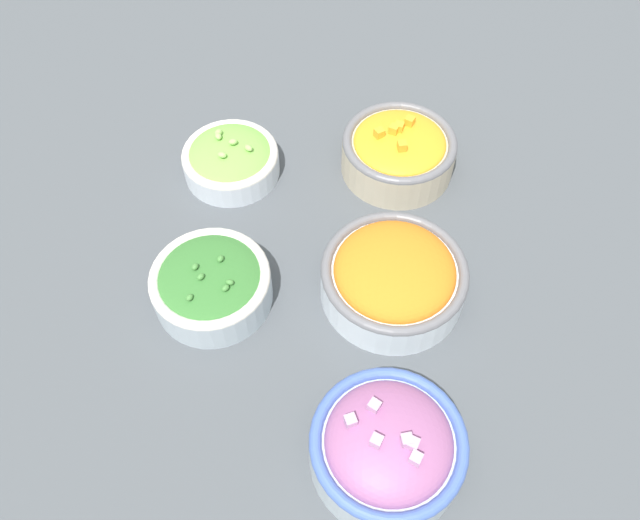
% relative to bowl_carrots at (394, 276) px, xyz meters
% --- Properties ---
extents(ground_plane, '(3.00, 3.00, 0.00)m').
position_rel_bowl_carrots_xyz_m(ground_plane, '(-0.02, -0.08, -0.03)').
color(ground_plane, '#4C5156').
extents(bowl_carrots, '(0.16, 0.16, 0.07)m').
position_rel_bowl_carrots_xyz_m(bowl_carrots, '(0.00, 0.00, 0.00)').
color(bowl_carrots, silver).
rests_on(bowl_carrots, ground_plane).
extents(bowl_broccoli, '(0.13, 0.13, 0.06)m').
position_rel_bowl_carrots_xyz_m(bowl_broccoli, '(0.03, -0.20, -0.00)').
color(bowl_broccoli, '#B2C1CC').
rests_on(bowl_broccoli, ground_plane).
extents(bowl_squash, '(0.15, 0.15, 0.07)m').
position_rel_bowl_carrots_xyz_m(bowl_squash, '(-0.20, 0.00, -0.00)').
color(bowl_squash, beige).
rests_on(bowl_squash, ground_plane).
extents(bowl_red_onion, '(0.15, 0.15, 0.08)m').
position_rel_bowl_carrots_xyz_m(bowl_red_onion, '(0.19, -0.00, 0.00)').
color(bowl_red_onion, '#B2C1CC').
rests_on(bowl_red_onion, ground_plane).
extents(bowl_lettuce, '(0.12, 0.12, 0.06)m').
position_rel_bowl_carrots_xyz_m(bowl_lettuce, '(-0.17, -0.21, -0.01)').
color(bowl_lettuce, silver).
rests_on(bowl_lettuce, ground_plane).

